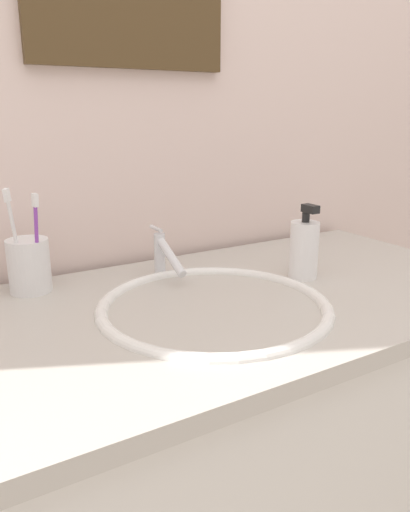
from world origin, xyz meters
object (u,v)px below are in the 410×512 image
object	(u,v)px
soap_dispenser	(304,249)
faucet	(163,254)
toothbrush_purple	(37,238)
toothbrush_white	(15,235)
toothbrush_cup	(29,266)

from	to	relation	value
soap_dispenser	faucet	bearing A→B (deg)	148.51
toothbrush_purple	soap_dispenser	distance (m)	0.54
toothbrush_purple	soap_dispenser	bearing A→B (deg)	-19.28
toothbrush_white	soap_dispenser	world-z (taller)	toothbrush_white
toothbrush_cup	toothbrush_purple	size ratio (longest dim) A/B	0.55
faucet	soap_dispenser	bearing A→B (deg)	-31.49
toothbrush_white	soap_dispenser	bearing A→B (deg)	-19.58
toothbrush_white	toothbrush_cup	bearing A→B (deg)	38.81
soap_dispenser	toothbrush_cup	bearing A→B (deg)	157.83
faucet	toothbrush_white	world-z (taller)	toothbrush_white
toothbrush_cup	soap_dispenser	world-z (taller)	soap_dispenser
toothbrush_purple	toothbrush_white	bearing A→B (deg)	156.28
toothbrush_white	toothbrush_purple	bearing A→B (deg)	-23.72
toothbrush_purple	faucet	bearing A→B (deg)	-4.83
toothbrush_cup	toothbrush_white	distance (m)	0.07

